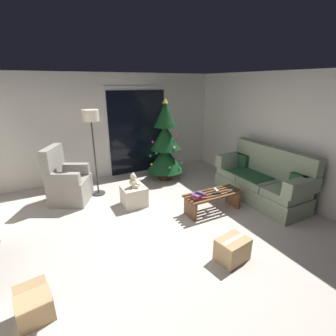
{
  "coord_description": "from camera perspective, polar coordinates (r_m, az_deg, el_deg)",
  "views": [
    {
      "loc": [
        -1.5,
        -2.91,
        2.29
      ],
      "look_at": [
        0.4,
        0.7,
        0.85
      ],
      "focal_mm": 26.15,
      "sensor_mm": 36.0,
      "label": 1
    }
  ],
  "objects": [
    {
      "name": "wall_back",
      "position": [
        6.24,
        -13.63,
        9.33
      ],
      "size": [
        5.72,
        0.12,
        2.5
      ],
      "primitive_type": "cube",
      "color": "silver",
      "rests_on": "ground"
    },
    {
      "name": "coffee_table",
      "position": [
        4.62,
        10.44,
        -7.12
      ],
      "size": [
        1.1,
        0.4,
        0.37
      ],
      "color": "brown",
      "rests_on": "ground"
    },
    {
      "name": "wall_right",
      "position": [
        5.34,
        28.12,
        5.93
      ],
      "size": [
        0.12,
        6.0,
        2.5
      ],
      "primitive_type": "cube",
      "color": "silver",
      "rests_on": "ground"
    },
    {
      "name": "remote_white",
      "position": [
        4.68,
        11.16,
        -4.99
      ],
      "size": [
        0.09,
        0.16,
        0.02
      ],
      "primitive_type": "cube",
      "rotation": [
        0.0,
        0.0,
        2.85
      ],
      "color": "silver",
      "rests_on": "coffee_table"
    },
    {
      "name": "teddy_bear_cream",
      "position": [
        4.71,
        -7.99,
        -3.05
      ],
      "size": [
        0.22,
        0.21,
        0.29
      ],
      "color": "beige",
      "rests_on": "ottoman"
    },
    {
      "name": "remote_black",
      "position": [
        4.54,
        11.23,
        -5.84
      ],
      "size": [
        0.16,
        0.08,
        0.02
      ],
      "primitive_type": "cube",
      "rotation": [
        0.0,
        0.0,
        1.36
      ],
      "color": "black",
      "rests_on": "coffee_table"
    },
    {
      "name": "book_stack",
      "position": [
        4.33,
        7.07,
        -6.46
      ],
      "size": [
        0.25,
        0.22,
        0.08
      ],
      "color": "#A32D28",
      "rests_on": "coffee_table"
    },
    {
      "name": "cardboard_box_open_near_shelf",
      "position": [
        3.12,
        -28.62,
        -26.71
      ],
      "size": [
        0.37,
        0.47,
        0.34
      ],
      "color": "tan",
      "rests_on": "ground"
    },
    {
      "name": "ground_plane",
      "position": [
        3.99,
        -0.43,
        -15.54
      ],
      "size": [
        7.0,
        7.0,
        0.0
      ],
      "primitive_type": "plane",
      "color": "#BCB2A8"
    },
    {
      "name": "christmas_tree",
      "position": [
        5.88,
        -0.64,
        5.43
      ],
      "size": [
        0.89,
        0.89,
        1.95
      ],
      "color": "#4C1E19",
      "rests_on": "ground"
    },
    {
      "name": "cardboard_box_taped_mid_floor",
      "position": [
        3.58,
        14.77,
        -17.86
      ],
      "size": [
        0.47,
        0.37,
        0.32
      ],
      "color": "tan",
      "rests_on": "ground"
    },
    {
      "name": "patio_door_frame",
      "position": [
        6.41,
        -7.13,
        8.61
      ],
      "size": [
        1.6,
        0.02,
        2.2
      ],
      "primitive_type": "cube",
      "color": "silver",
      "rests_on": "ground"
    },
    {
      "name": "armchair",
      "position": [
        5.25,
        -22.44,
        -3.2
      ],
      "size": [
        0.93,
        0.92,
        1.13
      ],
      "color": "gray",
      "rests_on": "ground"
    },
    {
      "name": "floor_lamp",
      "position": [
        5.1,
        -17.41,
        9.73
      ],
      "size": [
        0.32,
        0.32,
        1.78
      ],
      "color": "#2D2D30",
      "rests_on": "ground"
    },
    {
      "name": "ottoman",
      "position": [
        4.84,
        -7.94,
        -6.45
      ],
      "size": [
        0.44,
        0.44,
        0.38
      ],
      "primitive_type": "cube",
      "color": "beige",
      "rests_on": "ground"
    },
    {
      "name": "remote_graphite",
      "position": [
        4.7,
        14.36,
        -5.16
      ],
      "size": [
        0.16,
        0.11,
        0.02
      ],
      "primitive_type": "cube",
      "rotation": [
        0.0,
        0.0,
        5.18
      ],
      "color": "#333338",
      "rests_on": "coffee_table"
    },
    {
      "name": "patio_door_glass",
      "position": [
        6.4,
        -7.06,
        8.14
      ],
      "size": [
        1.5,
        0.02,
        2.1
      ],
      "primitive_type": "cube",
      "color": "black",
      "rests_on": "ground"
    },
    {
      "name": "cell_phone",
      "position": [
        4.31,
        7.25,
        -5.94
      ],
      "size": [
        0.12,
        0.16,
        0.01
      ],
      "primitive_type": "cube",
      "rotation": [
        0.0,
        0.0,
        0.4
      ],
      "color": "black",
      "rests_on": "book_stack"
    },
    {
      "name": "couch",
      "position": [
        5.3,
        21.12,
        -2.82
      ],
      "size": [
        0.79,
        1.94,
        1.08
      ],
      "color": "gray",
      "rests_on": "ground"
    }
  ]
}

